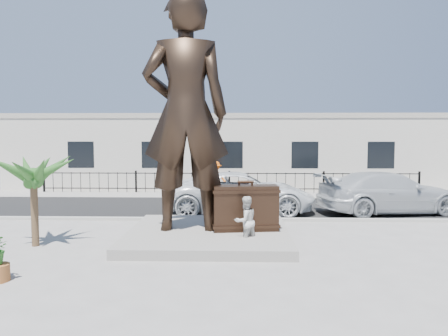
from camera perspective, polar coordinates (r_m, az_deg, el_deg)
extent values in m
plane|color=#9E9991|center=(13.07, -0.25, -10.79)|extent=(100.00, 100.00, 0.00)
cube|color=black|center=(20.89, 0.47, -5.01)|extent=(40.00, 7.00, 0.01)
cube|color=#A5A399|center=(17.44, 0.24, -6.72)|extent=(40.00, 0.25, 0.12)
cube|color=#9E9991|center=(24.85, 0.66, -3.49)|extent=(40.00, 2.50, 0.02)
cube|color=gray|center=(14.51, -2.05, -8.64)|extent=(5.20, 5.20, 0.30)
cube|color=black|center=(25.57, 0.69, -1.94)|extent=(22.00, 0.10, 1.20)
cube|color=silver|center=(29.63, 0.83, 2.04)|extent=(28.00, 7.00, 4.40)
imported|color=black|center=(14.32, -5.06, 7.22)|extent=(2.94, 2.06, 7.67)
cube|color=black|center=(14.28, 2.83, -5.23)|extent=(2.16, 0.92, 1.47)
imported|color=silver|center=(13.51, 2.84, -6.93)|extent=(0.94, 0.89, 1.54)
imported|color=white|center=(19.01, 2.15, -3.23)|extent=(6.58, 3.34, 1.78)
imported|color=silver|center=(20.24, 20.75, -3.03)|extent=(6.54, 3.66, 1.79)
imported|color=#D6530B|center=(24.49, -1.13, -1.34)|extent=(1.36, 0.98, 1.90)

